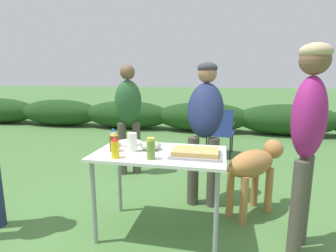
{
  "coord_description": "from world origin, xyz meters",
  "views": [
    {
      "loc": [
        0.51,
        -2.08,
        1.37
      ],
      "look_at": [
        -0.02,
        0.4,
        0.89
      ],
      "focal_mm": 28.0,
      "sensor_mm": 36.0,
      "label": 1
    }
  ],
  "objects": [
    {
      "name": "standing_person_in_gray_fleece",
      "position": [
        -0.77,
        1.31,
        0.91
      ],
      "size": [
        0.44,
        0.4,
        1.53
      ],
      "rotation": [
        0.0,
        0.0,
        0.46
      ],
      "color": "#4C473D",
      "rests_on": "ground"
    },
    {
      "name": "mixing_bowl",
      "position": [
        -0.1,
        0.06,
        0.78
      ],
      "size": [
        0.18,
        0.18,
        0.08
      ],
      "primitive_type": "ellipsoid",
      "color": "#ADBC99",
      "rests_on": "folding_table"
    },
    {
      "name": "standing_person_in_dark_puffer",
      "position": [
        1.13,
        0.01,
        1.01
      ],
      "size": [
        0.36,
        0.4,
        1.61
      ],
      "rotation": [
        0.0,
        0.0,
        -2.03
      ],
      "color": "#4C473D",
      "rests_on": "ground"
    },
    {
      "name": "camp_chair_green_behind_table",
      "position": [
        0.46,
        2.4,
        0.47
      ],
      "size": [
        0.53,
        0.64,
        0.83
      ],
      "rotation": [
        0.0,
        0.0,
        -0.11
      ],
      "color": "navy",
      "rests_on": "ground"
    },
    {
      "name": "mustard_bottle",
      "position": [
        -0.31,
        -0.23,
        0.82
      ],
      "size": [
        0.06,
        0.06,
        0.17
      ],
      "color": "yellow",
      "rests_on": "folding_table"
    },
    {
      "name": "folding_table",
      "position": [
        0.0,
        0.0,
        0.66
      ],
      "size": [
        1.1,
        0.64,
        0.74
      ],
      "color": "silver",
      "rests_on": "ground"
    },
    {
      "name": "beer_bottle",
      "position": [
        -0.39,
        -0.05,
        0.82
      ],
      "size": [
        0.08,
        0.08,
        0.17
      ],
      "color": "brown",
      "rests_on": "folding_table"
    },
    {
      "name": "standing_person_with_beanie",
      "position": [
        0.33,
        0.69,
        0.93
      ],
      "size": [
        0.39,
        0.49,
        1.52
      ],
      "rotation": [
        0.0,
        0.0,
        -0.02
      ],
      "color": "#4C473D",
      "rests_on": "ground"
    },
    {
      "name": "dog",
      "position": [
        0.84,
        0.52,
        0.5
      ],
      "size": [
        0.69,
        0.73,
        0.73
      ],
      "rotation": [
        0.0,
        0.0,
        -0.75
      ],
      "color": "#B27A42",
      "rests_on": "ground"
    },
    {
      "name": "mayo_bottle",
      "position": [
        -0.45,
        0.07,
        0.82
      ],
      "size": [
        0.06,
        0.06,
        0.18
      ],
      "color": "silver",
      "rests_on": "folding_table"
    },
    {
      "name": "plate_stack",
      "position": [
        -0.34,
        0.18,
        0.75
      ],
      "size": [
        0.23,
        0.23,
        0.03
      ],
      "primitive_type": "cylinder",
      "color": "white",
      "rests_on": "folding_table"
    },
    {
      "name": "shrub_hedge",
      "position": [
        0.0,
        4.46,
        0.36
      ],
      "size": [
        14.4,
        0.9,
        0.72
      ],
      "color": "#1E4219",
      "rests_on": "ground"
    },
    {
      "name": "food_tray",
      "position": [
        0.31,
        -0.05,
        0.77
      ],
      "size": [
        0.41,
        0.27,
        0.06
      ],
      "color": "#9E9EA3",
      "rests_on": "folding_table"
    },
    {
      "name": "relish_jar",
      "position": [
        -0.02,
        -0.2,
        0.82
      ],
      "size": [
        0.07,
        0.07,
        0.17
      ],
      "color": "olive",
      "rests_on": "folding_table"
    },
    {
      "name": "paper_cup_stack",
      "position": [
        -0.24,
        -0.02,
        0.82
      ],
      "size": [
        0.08,
        0.08,
        0.16
      ],
      "primitive_type": "cylinder",
      "color": "white",
      "rests_on": "folding_table"
    },
    {
      "name": "ground_plane",
      "position": [
        0.0,
        0.0,
        0.0
      ],
      "size": [
        60.0,
        60.0,
        0.0
      ],
      "primitive_type": "plane",
      "color": "#4C7A3D"
    }
  ]
}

